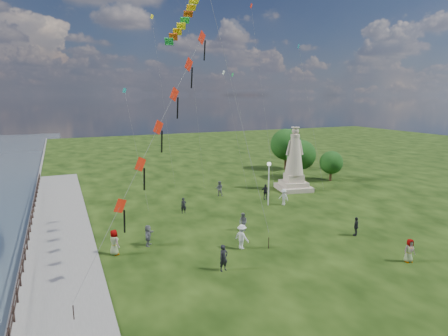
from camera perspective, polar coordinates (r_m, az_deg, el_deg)
name	(u,v)px	position (r m, az deg, el deg)	size (l,w,h in m)	color
waterfront	(43,254)	(31.39, -25.88, -11.75)	(200.00, 200.00, 1.51)	#33454D
statue	(294,166)	(46.55, 10.63, 0.23)	(4.52, 4.52, 7.76)	#C0AA91
lamppost	(269,174)	(39.49, 6.84, -0.95)	(0.43, 0.43, 4.66)	silver
tree_row	(296,150)	(56.36, 10.99, 2.72)	(6.50, 13.38, 6.40)	#382314
person_0	(224,258)	(25.48, -0.06, -13.54)	(0.66, 0.43, 1.81)	black
person_1	(243,222)	(32.46, 2.93, -8.23)	(0.78, 0.48, 1.61)	#595960
person_2	(242,237)	(28.87, 2.74, -10.41)	(1.23, 0.64, 1.91)	silver
person_3	(356,226)	(33.27, 19.47, -8.38)	(0.94, 0.48, 1.61)	black
person_4	(409,251)	(29.70, 26.41, -11.20)	(0.83, 0.51, 1.69)	#595960
person_5	(148,235)	(30.02, -11.48, -10.02)	(1.55, 0.67, 1.67)	#595960
person_6	(184,206)	(37.35, -6.17, -5.71)	(0.57, 0.38, 1.57)	black
person_7	(219,189)	(43.38, -0.72, -3.15)	(0.86, 0.53, 1.76)	#595960
person_8	(284,197)	(40.41, 9.07, -4.38)	(1.11, 0.57, 1.72)	silver
person_9	(265,192)	(42.20, 6.31, -3.62)	(1.03, 0.53, 1.75)	black
person_10	(114,242)	(28.94, -16.39, -10.81)	(0.93, 0.57, 1.91)	#595960
red_kite_train	(165,116)	(25.67, -8.94, 7.85)	(11.10, 9.35, 16.36)	black
small_kites	(216,66)	(48.07, -1.24, 15.30)	(22.39, 14.51, 30.00)	teal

